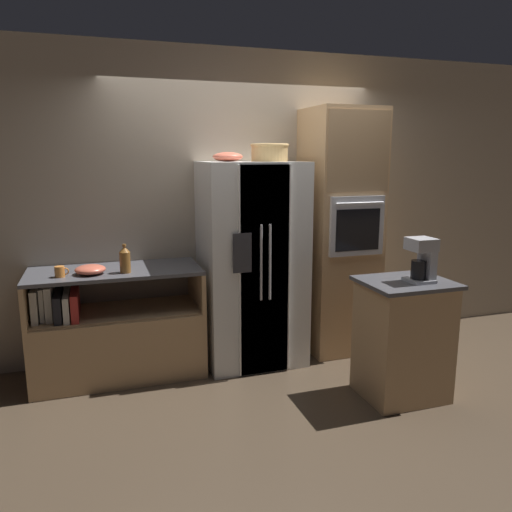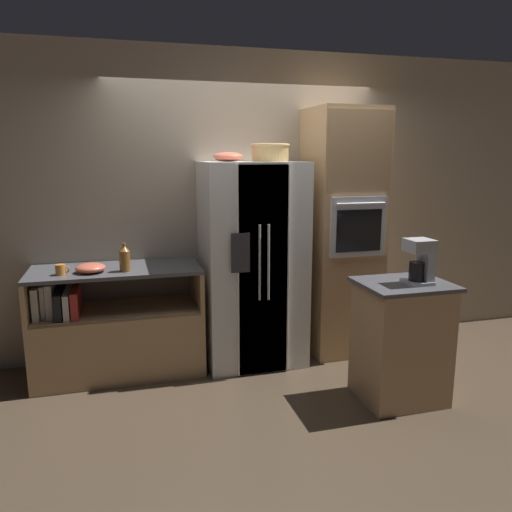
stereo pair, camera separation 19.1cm
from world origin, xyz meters
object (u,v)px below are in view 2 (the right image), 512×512
Objects in this scene: mug at (61,270)px; mixing_bowl at (91,268)px; refrigerator at (252,264)px; bottle_tall at (125,258)px; fruit_bowl at (228,157)px; wicker_basket at (270,152)px; coffee_maker at (421,260)px; wall_oven at (342,233)px.

mug reaches higher than mixing_bowl.
refrigerator reaches higher than bottle_tall.
fruit_bowl is at bearing 5.43° from mug.
fruit_bowl reaches higher than mixing_bowl.
bottle_tall is at bearing -174.71° from refrigerator.
wicker_basket reaches higher than mug.
bottle_tall is 0.71× the size of coffee_maker.
wicker_basket is 1.79m from mixing_bowl.
fruit_bowl is 1.79m from coffee_maker.
refrigerator is 6.99× the size of fruit_bowl.
fruit_bowl is 1.65m from mug.
refrigerator is 0.79× the size of wall_oven.
coffee_maker is at bearing -53.62° from wicker_basket.
fruit_bowl is (-0.20, 0.03, 0.94)m from refrigerator.
mixing_bowl is (-0.27, 0.03, -0.07)m from bottle_tall.
wall_oven reaches higher than fruit_bowl.
wicker_basket reaches higher than coffee_maker.
refrigerator is at bearing -9.50° from fruit_bowl.
refrigerator is 5.37× the size of wicker_basket.
fruit_bowl is at bearing -179.67° from wall_oven.
refrigerator is 0.96m from fruit_bowl.
bottle_tall is 0.28m from mixing_bowl.
bottle_tall reaches higher than mug.
refrigerator reaches higher than mug.
wall_oven is at bearing 2.36° from wicker_basket.
wall_oven is 9.72× the size of bottle_tall.
wall_oven reaches higher than coffee_maker.
bottle_tall is at bearing -0.47° from mug.
wall_oven is 8.82× the size of fruit_bowl.
mixing_bowl is at bearing 7.65° from mug.
fruit_bowl is at bearing 136.34° from coffee_maker.
wall_oven is at bearing 2.62° from refrigerator.
bottle_tall is 2.18× the size of mug.
coffee_maker is at bearing -84.86° from wall_oven.
wicker_basket reaches higher than refrigerator.
refrigerator is 1.11m from bottle_tall.
mixing_bowl is at bearing 156.37° from coffee_maker.
coffee_maker reaches higher than mug.
refrigerator is 7.71× the size of bottle_tall.
wall_oven is at bearing 3.20° from mug.
refrigerator is at bearing 2.84° from mixing_bowl.
coffee_maker is at bearing -23.63° from mixing_bowl.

